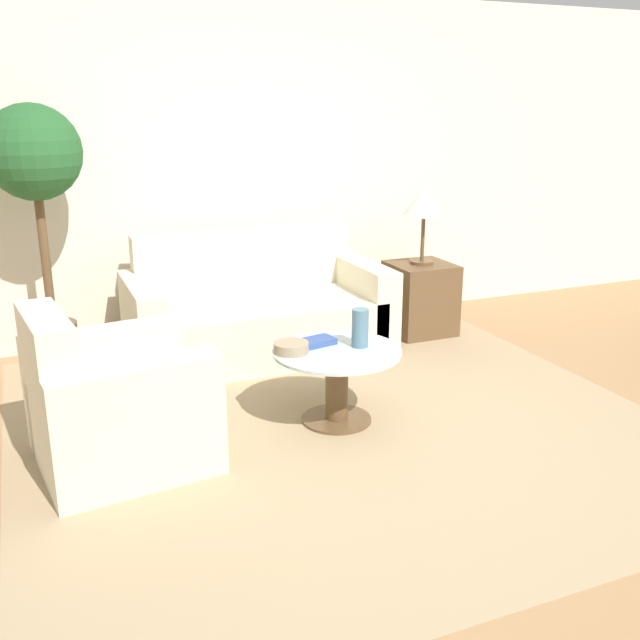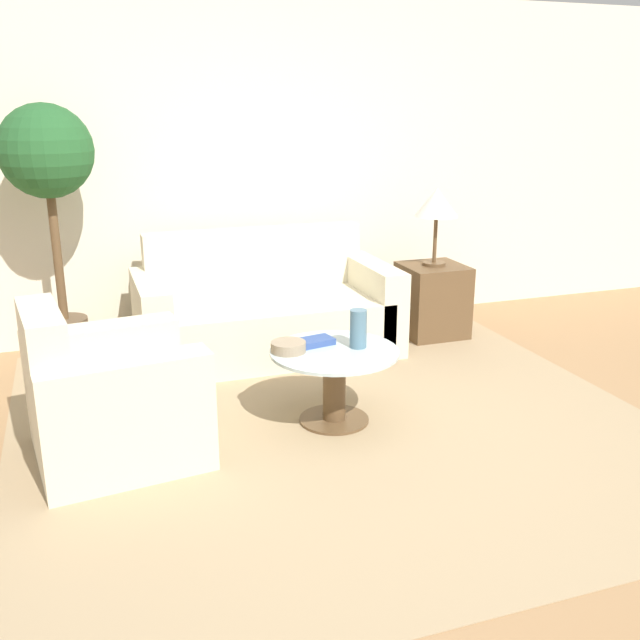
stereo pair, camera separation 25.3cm
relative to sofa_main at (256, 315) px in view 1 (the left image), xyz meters
The scene contains 12 objects.
ground_plane 2.09m from the sofa_main, 86.33° to the right, with size 14.00×14.00×0.00m, color #9E754C.
wall_back 1.20m from the sofa_main, 78.02° to the left, with size 10.00×0.06×2.60m.
rug 1.37m from the sofa_main, 87.72° to the right, with size 3.63×3.52×0.01m.
sofa_main is the anchor object (origin of this frame).
armchair 1.82m from the sofa_main, 132.00° to the right, with size 0.92×0.92×0.84m.
coffee_table 1.34m from the sofa_main, 87.72° to the right, with size 0.74×0.74×0.44m.
side_table 1.36m from the sofa_main, ahead, with size 0.47×0.47×0.57m.
table_lamp 1.55m from the sofa_main, ahead, with size 0.33×0.33×0.60m.
potted_plant 1.75m from the sofa_main, behind, with size 0.61×0.61×1.79m.
vase 1.38m from the sofa_main, 81.50° to the right, with size 0.10×0.10×0.22m.
bowl 1.31m from the sofa_main, 98.94° to the right, with size 0.20×0.20×0.06m.
book_stack 1.23m from the sofa_main, 91.11° to the right, with size 0.24×0.17×0.04m.
Camera 1 is at (-1.65, -2.77, 1.80)m, focal length 40.00 mm.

